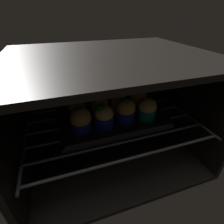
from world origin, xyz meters
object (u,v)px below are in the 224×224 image
object	(u,v)px
baking_tray	(112,119)
muffin_row1_col0	(77,108)
muffin_row0_col0	(81,120)
muffin_row0_col1	(104,116)
muffin_row1_col1	(99,105)
muffin_row1_col3	(137,99)
muffin_row0_col2	(126,111)
muffin_row1_col2	(118,102)
muffin_row0_col3	(147,109)

from	to	relation	value
baking_tray	muffin_row1_col0	size ratio (longest dim) A/B	4.33
baking_tray	muffin_row0_col0	world-z (taller)	muffin_row0_col0
muffin_row0_col0	muffin_row0_col1	xyz separation A→B (cm)	(6.85, -0.61, 0.03)
muffin_row1_col1	muffin_row1_col3	world-z (taller)	muffin_row1_col3
muffin_row0_col2	muffin_row1_col1	bearing A→B (deg)	136.17
muffin_row0_col1	muffin_row1_col0	bearing A→B (deg)	132.37
baking_tray	muffin_row1_col2	size ratio (longest dim) A/B	4.39
muffin_row0_col1	muffin_row0_col3	distance (cm)	14.47
muffin_row0_col3	muffin_row0_col0	bearing A→B (deg)	178.22
muffin_row1_col1	muffin_row1_col2	xyz separation A→B (cm)	(6.69, -0.03, -0.10)
muffin_row0_col0	muffin_row0_col2	world-z (taller)	muffin_row0_col2
muffin_row1_col3	muffin_row0_col0	bearing A→B (deg)	-163.21
muffin_row0_col2	muffin_row1_col3	world-z (taller)	muffin_row0_col2
muffin_row0_col0	muffin_row0_col3	xyz separation A→B (cm)	(21.33, -0.66, -0.13)
muffin_row0_col0	muffin_row0_col1	bearing A→B (deg)	-5.07
muffin_row0_col0	muffin_row1_col3	xyz separation A→B (cm)	(21.10, 6.36, 0.34)
baking_tray	muffin_row1_col3	bearing A→B (deg)	16.91
muffin_row0_col1	muffin_row0_col3	xyz separation A→B (cm)	(14.47, -0.05, -0.16)
muffin_row0_col3	muffin_row0_col1	bearing A→B (deg)	179.79
muffin_row1_col0	muffin_row0_col0	bearing A→B (deg)	-90.00
muffin_row0_col2	muffin_row1_col0	world-z (taller)	muffin_row0_col2
muffin_row0_col2	muffin_row1_col0	bearing A→B (deg)	154.38
baking_tray	muffin_row1_col1	distance (cm)	6.29
muffin_row1_col0	muffin_row1_col1	world-z (taller)	muffin_row1_col0
muffin_row0_col2	muffin_row1_col0	xyz separation A→B (cm)	(-14.20, 6.81, -0.11)
muffin_row0_col3	muffin_row1_col3	distance (cm)	7.04
baking_tray	muffin_row1_col1	bearing A→B (deg)	133.35
muffin_row0_col0	muffin_row0_col1	distance (cm)	6.88
muffin_row1_col2	muffin_row0_col3	bearing A→B (deg)	-45.07
muffin_row1_col0	muffin_row1_col3	bearing A→B (deg)	-1.48
muffin_row1_col1	muffin_row1_col2	size ratio (longest dim) A/B	0.95
muffin_row0_col3	muffin_row0_col2	bearing A→B (deg)	173.91
muffin_row0_col2	muffin_row1_col2	distance (cm)	6.52
baking_tray	muffin_row0_col3	bearing A→B (deg)	-19.80
muffin_row1_col0	muffin_row1_col1	xyz separation A→B (cm)	(7.39, -0.27, -0.14)
muffin_row0_col0	muffin_row1_col2	size ratio (longest dim) A/B	0.95
muffin_row0_col2	muffin_row1_col1	world-z (taller)	muffin_row0_col2
muffin_row0_col3	muffin_row1_col1	bearing A→B (deg)	152.37
muffin_row0_col0	muffin_row0_col3	size ratio (longest dim) A/B	1.01
muffin_row0_col0	muffin_row1_col3	world-z (taller)	muffin_row1_col3
muffin_row0_col3	muffin_row1_col0	xyz separation A→B (cm)	(-21.33, 7.57, 0.29)
muffin_row1_col1	muffin_row1_col2	bearing A→B (deg)	-0.24
muffin_row0_col2	muffin_row1_col2	xyz separation A→B (cm)	(-0.12, 6.51, -0.35)
muffin_row0_col0	muffin_row1_col3	distance (cm)	22.04
muffin_row1_col2	muffin_row1_col3	size ratio (longest dim) A/B	0.98
muffin_row1_col2	muffin_row1_col3	bearing A→B (deg)	-1.99
muffin_row0_col1	muffin_row1_col3	size ratio (longest dim) A/B	1.02
muffin_row1_col0	muffin_row1_col2	xyz separation A→B (cm)	(14.08, -0.30, -0.24)
muffin_row1_col2	muffin_row0_col0	bearing A→B (deg)	-154.85
muffin_row0_col1	muffin_row1_col2	bearing A→B (deg)	44.98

